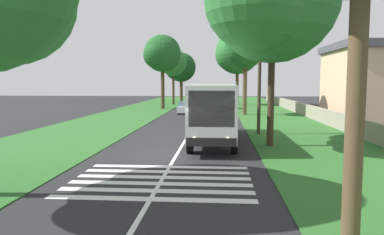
{
  "coord_description": "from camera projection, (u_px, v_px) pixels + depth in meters",
  "views": [
    {
      "loc": [
        -18.32,
        -2.16,
        3.71
      ],
      "look_at": [
        3.58,
        -0.54,
        1.6
      ],
      "focal_mm": 34.45,
      "sensor_mm": 36.0,
      "label": 1
    }
  ],
  "objects": [
    {
      "name": "roadside_tree_right_3",
      "position": [
        236.0,
        53.0,
        59.58
      ],
      "size": [
        8.39,
        7.13,
        12.05
      ],
      "color": "brown",
      "rests_on": "grass_verge_right"
    },
    {
      "name": "roadside_wall",
      "position": [
        312.0,
        112.0,
        37.64
      ],
      "size": [
        70.0,
        0.4,
        1.27
      ],
      "primitive_type": "cube",
      "color": "#9E937F",
      "rests_on": "grass_verge_right"
    },
    {
      "name": "coach_bus",
      "position": [
        213.0,
        107.0,
        22.94
      ],
      "size": [
        11.16,
        2.62,
        3.73
      ],
      "color": "white",
      "rests_on": "ground"
    },
    {
      "name": "roadside_building",
      "position": [
        372.0,
        81.0,
        38.24
      ],
      "size": [
        10.32,
        8.69,
        7.67
      ],
      "color": "beige",
      "rests_on": "ground"
    },
    {
      "name": "roadside_tree_left_2",
      "position": [
        180.0,
        68.0,
        69.1
      ],
      "size": [
        6.92,
        5.52,
        9.21
      ],
      "color": "#4C3826",
      "rests_on": "grass_verge_left"
    },
    {
      "name": "trailing_car_1",
      "position": [
        216.0,
        104.0,
        51.35
      ],
      "size": [
        4.3,
        1.78,
        1.43
      ],
      "color": "black",
      "rests_on": "ground"
    },
    {
      "name": "roadside_tree_left_0",
      "position": [
        162.0,
        55.0,
        50.91
      ],
      "size": [
        6.35,
        5.12,
        10.19
      ],
      "color": "#4C3826",
      "rests_on": "grass_verge_left"
    },
    {
      "name": "roadside_tree_left_3",
      "position": [
        173.0,
        63.0,
        60.39
      ],
      "size": [
        5.57,
        4.47,
        9.15
      ],
      "color": "#4C3826",
      "rests_on": "grass_verge_left"
    },
    {
      "name": "zebra_crossing",
      "position": [
        162.0,
        180.0,
        13.95
      ],
      "size": [
        4.95,
        6.8,
        0.01
      ],
      "color": "silver",
      "rests_on": "ground"
    },
    {
      "name": "roadside_tree_right_2",
      "position": [
        268.0,
        2.0,
        20.68
      ],
      "size": [
        9.48,
        7.46,
        12.09
      ],
      "color": "#3D2D1E",
      "rests_on": "grass_verge_right"
    },
    {
      "name": "trailing_car_3",
      "position": [
        217.0,
        98.0,
        69.08
      ],
      "size": [
        4.3,
        1.78,
        1.43
      ],
      "color": "gray",
      "rests_on": "ground"
    },
    {
      "name": "centre_line",
      "position": [
        195.0,
        123.0,
        33.59
      ],
      "size": [
        110.0,
        0.16,
        0.01
      ],
      "primitive_type": "cube",
      "color": "silver",
      "rests_on": "ground"
    },
    {
      "name": "trailing_car_0",
      "position": [
        186.0,
        108.0,
        44.02
      ],
      "size": [
        4.3,
        1.78,
        1.43
      ],
      "color": "silver",
      "rests_on": "ground"
    },
    {
      "name": "grass_verge_right",
      "position": [
        287.0,
        123.0,
        32.99
      ],
      "size": [
        120.0,
        8.0,
        0.04
      ],
      "primitive_type": "cube",
      "color": "#2D6628",
      "rests_on": "ground"
    },
    {
      "name": "ground",
      "position": [
        176.0,
        155.0,
        18.7
      ],
      "size": [
        160.0,
        160.0,
        0.0
      ],
      "primitive_type": "plane",
      "color": "#262628"
    },
    {
      "name": "roadside_tree_right_1",
      "position": [
        244.0,
        49.0,
        41.07
      ],
      "size": [
        5.54,
        4.71,
        9.89
      ],
      "color": "brown",
      "rests_on": "grass_verge_right"
    },
    {
      "name": "trailing_minibus_0",
      "position": [
        200.0,
        92.0,
        78.65
      ],
      "size": [
        6.0,
        2.14,
        2.53
      ],
      "color": "teal",
      "rests_on": "ground"
    },
    {
      "name": "grass_verge_left",
      "position": [
        107.0,
        122.0,
        34.19
      ],
      "size": [
        120.0,
        8.0,
        0.04
      ],
      "primitive_type": "cube",
      "color": "#2D6628",
      "rests_on": "ground"
    },
    {
      "name": "trailing_car_2",
      "position": [
        197.0,
        101.0,
        60.84
      ],
      "size": [
        4.3,
        1.78,
        1.43
      ],
      "color": "silver",
      "rests_on": "ground"
    },
    {
      "name": "utility_pole",
      "position": [
        259.0,
        77.0,
        25.77
      ],
      "size": [
        0.24,
        1.4,
        7.85
      ],
      "color": "#473828",
      "rests_on": "grass_verge_right"
    }
  ]
}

